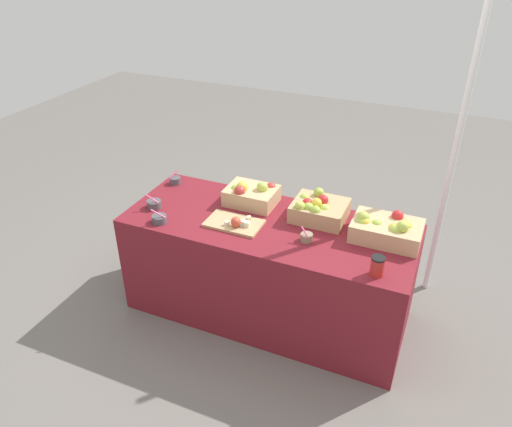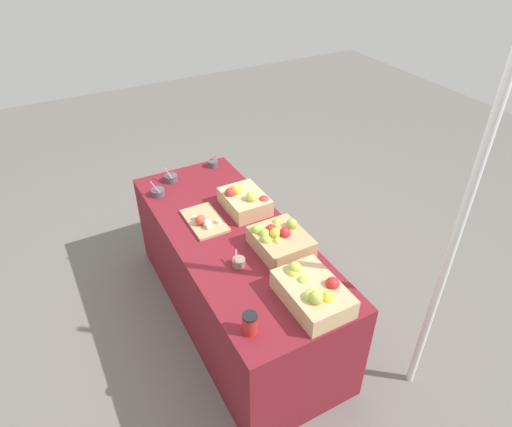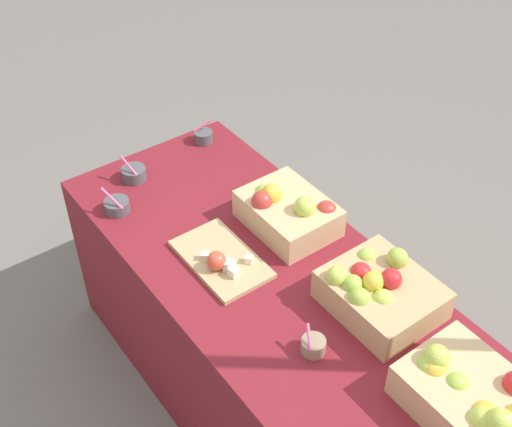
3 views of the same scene
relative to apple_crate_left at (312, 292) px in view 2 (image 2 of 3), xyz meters
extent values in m
plane|color=slate|center=(-0.73, -0.11, -0.81)|extent=(10.00, 10.00, 0.00)
cube|color=maroon|center=(-0.73, -0.11, -0.44)|extent=(1.90, 0.76, 0.74)
cube|color=tan|center=(0.00, 0.00, -0.01)|extent=(0.42, 0.28, 0.12)
sphere|color=gold|center=(-0.13, -0.04, 0.03)|extent=(0.07, 0.07, 0.07)
sphere|color=#99B742|center=(-0.06, -0.02, 0.03)|extent=(0.07, 0.07, 0.07)
sphere|color=#99B742|center=(-0.15, -0.04, 0.03)|extent=(0.07, 0.07, 0.07)
sphere|color=red|center=(0.04, 0.09, 0.05)|extent=(0.07, 0.07, 0.07)
sphere|color=#B2C64C|center=(0.09, -0.05, 0.07)|extent=(0.07, 0.07, 0.07)
sphere|color=gold|center=(0.11, 0.02, 0.04)|extent=(0.07, 0.07, 0.07)
sphere|color=#B2C64C|center=(-0.14, -0.02, 0.06)|extent=(0.07, 0.07, 0.07)
sphere|color=gold|center=(0.05, -0.04, 0.03)|extent=(0.07, 0.07, 0.07)
sphere|color=gold|center=(0.11, 0.02, 0.03)|extent=(0.07, 0.07, 0.07)
sphere|color=#B2C64C|center=(0.06, -0.06, 0.04)|extent=(0.07, 0.07, 0.07)
cube|color=tan|center=(-0.45, 0.08, -0.01)|extent=(0.35, 0.30, 0.11)
sphere|color=#99B742|center=(-0.57, 0.12, 0.03)|extent=(0.07, 0.07, 0.07)
sphere|color=gold|center=(-0.46, 0.05, 0.05)|extent=(0.07, 0.07, 0.07)
sphere|color=red|center=(-0.43, 0.10, 0.06)|extent=(0.07, 0.07, 0.07)
sphere|color=#B2C64C|center=(-0.55, -0.03, 0.05)|extent=(0.07, 0.07, 0.07)
sphere|color=#99B742|center=(-0.50, -0.01, 0.04)|extent=(0.07, 0.07, 0.07)
sphere|color=#B2332D|center=(-0.49, 0.06, 0.02)|extent=(0.07, 0.07, 0.07)
sphere|color=#99B742|center=(-0.49, 0.18, 0.06)|extent=(0.07, 0.07, 0.07)
sphere|color=#99B742|center=(-0.45, -0.03, 0.04)|extent=(0.07, 0.07, 0.07)
sphere|color=red|center=(-0.53, 0.06, 0.03)|extent=(0.07, 0.07, 0.07)
sphere|color=#B2C64C|center=(-0.40, 0.04, 0.03)|extent=(0.07, 0.07, 0.07)
cube|color=tan|center=(-0.94, 0.09, -0.01)|extent=(0.34, 0.26, 0.11)
sphere|color=gold|center=(-0.99, 0.05, 0.06)|extent=(0.08, 0.08, 0.08)
sphere|color=#B2332D|center=(-0.83, 0.18, 0.03)|extent=(0.08, 0.08, 0.08)
sphere|color=#B2332D|center=(-0.99, 0.01, 0.05)|extent=(0.08, 0.08, 0.08)
sphere|color=#B2C64C|center=(-0.86, 0.10, 0.06)|extent=(0.08, 0.08, 0.08)
sphere|color=#99B742|center=(-1.04, 0.05, 0.03)|extent=(0.08, 0.08, 0.08)
sphere|color=gold|center=(-1.03, 0.04, 0.02)|extent=(0.08, 0.08, 0.08)
cube|color=tan|center=(-0.93, -0.22, -0.06)|extent=(0.36, 0.22, 0.02)
sphere|color=#D14C33|center=(-0.89, -0.26, -0.02)|extent=(0.07, 0.07, 0.07)
cube|color=beige|center=(-0.86, -0.23, -0.03)|extent=(0.05, 0.05, 0.04)
cube|color=beige|center=(-0.83, -0.23, -0.04)|extent=(0.04, 0.04, 0.03)
cube|color=beige|center=(-0.85, -0.15, -0.04)|extent=(0.04, 0.04, 0.03)
cube|color=beige|center=(-0.96, -0.27, -0.04)|extent=(0.04, 0.04, 0.03)
cylinder|color=#4C4C51|center=(-1.58, 0.13, -0.05)|extent=(0.08, 0.08, 0.05)
cylinder|color=#EA598C|center=(-1.59, 0.14, 0.00)|extent=(0.04, 0.07, 0.05)
cylinder|color=gray|center=(-0.44, -0.21, -0.05)|extent=(0.08, 0.08, 0.05)
cylinder|color=#EA598C|center=(-0.45, -0.22, 0.00)|extent=(0.07, 0.04, 0.05)
cylinder|color=#4C4C51|center=(-1.52, -0.24, -0.04)|extent=(0.10, 0.10, 0.05)
cylinder|color=#EA598C|center=(-1.52, -0.25, 0.01)|extent=(0.09, 0.03, 0.07)
cylinder|color=#4C4C51|center=(-1.39, -0.38, -0.05)|extent=(0.10, 0.10, 0.05)
cylinder|color=#EA598C|center=(-1.38, -0.40, 0.00)|extent=(0.09, 0.05, 0.07)
cylinder|color=red|center=(0.02, -0.38, -0.02)|extent=(0.08, 0.08, 0.11)
cylinder|color=black|center=(0.02, -0.38, 0.04)|extent=(0.08, 0.08, 0.01)
cylinder|color=white|center=(0.29, 0.62, 0.29)|extent=(0.04, 0.04, 2.20)
camera|label=1|loc=(0.28, -2.65, 1.62)|focal=34.81mm
camera|label=2|loc=(1.34, -1.06, 1.70)|focal=31.66mm
camera|label=3|loc=(0.48, -1.11, 1.58)|focal=47.03mm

